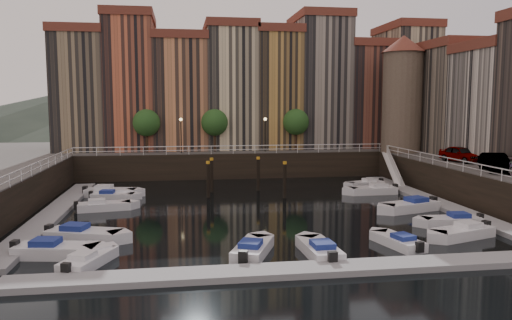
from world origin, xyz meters
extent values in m
plane|color=black|center=(0.00, 0.00, 0.00)|extent=(200.00, 200.00, 0.00)
cube|color=black|center=(0.00, 26.00, 1.50)|extent=(80.00, 20.00, 3.00)
cube|color=gray|center=(-16.20, -1.00, 0.17)|extent=(2.00, 28.00, 0.35)
cube|color=gray|center=(16.20, -1.00, 0.17)|extent=(2.00, 28.00, 0.35)
cube|color=gray|center=(0.00, -17.00, 0.17)|extent=(30.00, 2.00, 0.35)
cone|color=#2D382D|center=(-30.00, 110.00, 7.00)|extent=(80.00, 80.00, 14.00)
cone|color=#2D382D|center=(5.00, 110.00, 9.00)|extent=(100.00, 100.00, 18.00)
cone|color=#2D382D|center=(40.00, 110.00, 6.00)|extent=(70.00, 70.00, 12.00)
cube|color=#857154|center=(-18.00, 23.50, 10.00)|extent=(6.00, 10.00, 14.00)
cube|color=brown|center=(-18.00, 23.50, 17.50)|extent=(6.30, 10.30, 1.00)
cube|color=#C5603D|center=(-12.10, 23.50, 11.00)|extent=(5.80, 10.00, 16.00)
cube|color=brown|center=(-12.10, 23.50, 19.50)|extent=(6.10, 10.30, 1.00)
cube|color=tan|center=(-5.95, 23.50, 9.75)|extent=(6.50, 10.00, 13.50)
cube|color=brown|center=(-5.95, 23.50, 17.00)|extent=(6.80, 10.30, 1.00)
cube|color=beige|center=(0.40, 23.50, 10.50)|extent=(6.20, 10.00, 15.00)
cube|color=brown|center=(0.40, 23.50, 18.50)|extent=(6.50, 10.30, 1.00)
cube|color=#BA8B44|center=(6.30, 23.50, 10.25)|extent=(5.60, 10.00, 14.50)
cube|color=brown|center=(6.30, 23.50, 18.00)|extent=(5.90, 10.30, 1.00)
cube|color=gray|center=(12.30, 23.50, 11.25)|extent=(6.40, 10.00, 16.50)
cube|color=brown|center=(12.30, 23.50, 20.00)|extent=(6.70, 10.30, 1.00)
cube|color=brown|center=(18.50, 23.50, 9.50)|extent=(6.00, 10.00, 13.00)
cube|color=brown|center=(18.50, 23.50, 16.50)|extent=(6.30, 10.30, 1.00)
cube|color=tan|center=(24.45, 23.50, 10.75)|extent=(5.90, 10.00, 15.50)
cube|color=brown|center=(24.45, 23.50, 19.00)|extent=(6.20, 10.30, 1.00)
cube|color=#7C6E5D|center=(26.50, 12.00, 9.00)|extent=(9.00, 8.00, 12.00)
cube|color=brown|center=(26.50, 12.00, 15.50)|extent=(9.30, 8.30, 1.00)
cube|color=beige|center=(26.50, 4.00, 8.50)|extent=(9.00, 8.00, 11.00)
cylinder|color=#6B5B4C|center=(20.00, 14.50, 9.00)|extent=(4.60, 4.60, 12.00)
cone|color=brown|center=(20.00, 14.50, 15.80)|extent=(5.20, 5.20, 2.00)
cylinder|color=black|center=(-10.00, 18.20, 4.20)|extent=(0.30, 0.30, 2.40)
sphere|color=#1E4719|center=(-10.00, 18.20, 6.60)|extent=(3.20, 3.20, 3.20)
cylinder|color=black|center=(-2.00, 18.20, 4.20)|extent=(0.30, 0.30, 2.40)
sphere|color=#1E4719|center=(-2.00, 18.20, 6.60)|extent=(3.20, 3.20, 3.20)
cylinder|color=black|center=(8.00, 18.20, 4.20)|extent=(0.30, 0.30, 2.40)
sphere|color=#1E4719|center=(8.00, 18.20, 6.60)|extent=(3.20, 3.20, 3.20)
cylinder|color=black|center=(-6.00, 17.20, 5.00)|extent=(0.12, 0.12, 4.00)
sphere|color=#FFD88C|center=(-6.00, 17.20, 7.00)|extent=(0.36, 0.36, 0.36)
cylinder|color=black|center=(4.00, 17.20, 5.00)|extent=(0.12, 0.12, 4.00)
sphere|color=#FFD88C|center=(4.00, 17.20, 7.00)|extent=(0.36, 0.36, 0.36)
cube|color=white|center=(0.00, 16.00, 3.95)|extent=(36.00, 0.08, 0.08)
cube|color=white|center=(0.00, 16.00, 3.50)|extent=(36.00, 0.06, 0.06)
cube|color=white|center=(18.00, -1.00, 3.95)|extent=(0.08, 34.00, 0.08)
cube|color=white|center=(18.00, -1.00, 3.50)|extent=(0.06, 34.00, 0.06)
cube|color=white|center=(-18.00, -1.00, 3.95)|extent=(0.08, 34.00, 0.08)
cube|color=white|center=(-18.00, -1.00, 3.50)|extent=(0.06, 34.00, 0.06)
cube|color=white|center=(17.10, 10.00, 1.75)|extent=(2.78, 8.26, 2.81)
cube|color=white|center=(17.10, 10.00, 2.25)|extent=(1.93, 8.32, 3.65)
cylinder|color=black|center=(-3.56, 4.97, 1.50)|extent=(0.32, 0.32, 3.60)
cylinder|color=orange|center=(-3.56, 4.97, 3.35)|extent=(0.36, 0.36, 0.25)
cylinder|color=black|center=(-3.04, 7.74, 1.50)|extent=(0.32, 0.32, 3.60)
cylinder|color=orange|center=(-3.04, 7.74, 3.35)|extent=(0.36, 0.36, 0.25)
cylinder|color=black|center=(3.55, 3.59, 1.50)|extent=(0.32, 0.32, 3.60)
cylinder|color=orange|center=(3.55, 3.59, 3.35)|extent=(0.36, 0.36, 0.25)
cylinder|color=black|center=(1.70, 7.96, 1.50)|extent=(0.32, 0.32, 3.60)
cylinder|color=orange|center=(1.70, 7.96, 3.35)|extent=(0.36, 0.36, 0.25)
cube|color=silver|center=(-13.30, -12.11, 0.32)|extent=(4.98, 2.64, 0.81)
cube|color=navy|center=(-13.94, -12.00, 0.81)|extent=(1.71, 1.54, 0.54)
cube|color=black|center=(-15.73, -11.67, 0.59)|extent=(0.47, 0.60, 0.75)
cube|color=silver|center=(-12.36, -8.80, 0.33)|extent=(5.12, 3.24, 0.81)
cube|color=navy|center=(-12.98, -8.60, 0.81)|extent=(1.85, 1.71, 0.54)
cube|color=black|center=(-14.73, -8.03, 0.60)|extent=(0.53, 0.63, 0.76)
cube|color=silver|center=(-12.48, 0.68, 0.29)|extent=(4.45, 2.28, 0.72)
cube|color=silver|center=(-13.06, 0.59, 0.72)|extent=(1.52, 1.35, 0.48)
cube|color=black|center=(-14.68, 0.33, 0.53)|extent=(0.41, 0.53, 0.68)
cube|color=silver|center=(-12.37, 5.36, 0.26)|extent=(4.03, 1.95, 0.66)
cube|color=navy|center=(-12.90, 5.42, 0.66)|extent=(1.35, 1.20, 0.44)
cube|color=black|center=(-14.38, 5.60, 0.48)|extent=(0.36, 0.47, 0.62)
cube|color=silver|center=(-12.78, 7.07, 0.32)|extent=(4.98, 2.52, 0.81)
cube|color=silver|center=(-13.42, 7.17, 0.81)|extent=(1.69, 1.51, 0.54)
cube|color=black|center=(-15.24, 7.44, 0.60)|extent=(0.45, 0.59, 0.76)
cube|color=silver|center=(12.29, -11.86, 0.31)|extent=(4.80, 3.04, 0.76)
cube|color=silver|center=(12.87, -11.67, 0.76)|extent=(1.74, 1.61, 0.51)
cube|color=black|center=(14.52, -11.13, 0.56)|extent=(0.50, 0.60, 0.71)
cube|color=silver|center=(13.37, -8.67, 0.29)|extent=(4.32, 1.88, 0.72)
cube|color=navy|center=(13.95, -8.70, 0.72)|extent=(1.41, 1.23, 0.48)
cube|color=black|center=(15.58, -8.80, 0.53)|extent=(0.36, 0.50, 0.67)
cube|color=silver|center=(12.65, -3.52, 0.34)|extent=(5.28, 3.25, 0.84)
cube|color=navy|center=(13.30, -3.33, 0.84)|extent=(1.89, 1.74, 0.56)
cube|color=black|center=(15.12, -2.78, 0.62)|extent=(0.54, 0.65, 0.79)
cube|color=silver|center=(12.57, 4.43, 0.31)|extent=(4.62, 1.88, 0.78)
cube|color=silver|center=(13.20, 4.44, 0.78)|extent=(1.49, 1.28, 0.52)
cube|color=black|center=(14.96, 4.49, 0.57)|extent=(0.38, 0.53, 0.73)
cube|color=silver|center=(13.35, 8.49, 0.27)|extent=(4.19, 2.43, 0.67)
cube|color=silver|center=(13.87, 8.62, 0.67)|extent=(1.48, 1.35, 0.45)
cube|color=black|center=(15.35, 8.99, 0.49)|extent=(0.41, 0.51, 0.63)
cube|color=silver|center=(-11.20, -14.02, 0.27)|extent=(2.90, 4.25, 0.68)
cube|color=silver|center=(-11.40, -14.52, 0.68)|extent=(1.47, 1.57, 0.45)
cube|color=black|center=(-11.97, -15.94, 0.50)|extent=(0.54, 0.46, 0.63)
cube|color=silver|center=(-1.94, -13.37, 0.30)|extent=(3.20, 4.69, 0.75)
cube|color=navy|center=(-2.16, -13.92, 0.75)|extent=(1.63, 1.74, 0.50)
cube|color=black|center=(-2.79, -15.49, 0.55)|extent=(0.59, 0.51, 0.70)
cube|color=silver|center=(1.88, -14.09, 0.30)|extent=(1.89, 4.46, 0.75)
cube|color=navy|center=(1.91, -14.69, 0.75)|extent=(1.26, 1.45, 0.50)
cube|color=black|center=(1.99, -16.38, 0.55)|extent=(0.51, 0.37, 0.70)
cube|color=silver|center=(7.27, -12.99, 0.27)|extent=(2.38, 4.14, 0.66)
cube|color=navy|center=(7.39, -13.51, 0.66)|extent=(1.32, 1.45, 0.44)
cube|color=black|center=(7.75, -14.97, 0.49)|extent=(0.50, 0.41, 0.62)
imported|color=gray|center=(21.37, 3.82, 3.78)|extent=(2.85, 4.89, 1.56)
imported|color=gray|center=(20.37, -3.22, 3.78)|extent=(3.02, 5.04, 1.57)
camera|label=1|loc=(-6.07, -41.75, 8.92)|focal=35.00mm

